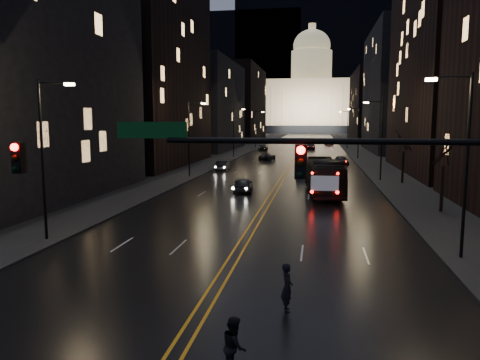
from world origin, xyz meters
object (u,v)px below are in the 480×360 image
at_px(bus, 324,177).
at_px(pedestrian_b, 234,346).
at_px(pedestrian_a, 287,288).
at_px(oncoming_car_a, 243,185).
at_px(traffic_signal, 386,181).
at_px(receding_car_a, 305,169).
at_px(oncoming_car_b, 223,166).

xyz_separation_m(bus, pedestrian_b, (-2.73, -31.87, -0.79)).
bearing_deg(pedestrian_a, oncoming_car_a, -2.00).
bearing_deg(traffic_signal, bus, 92.47).
xyz_separation_m(traffic_signal, oncoming_car_a, (-8.77, 29.51, -4.37)).
relative_size(traffic_signal, bus, 1.49).
distance_m(bus, receding_car_a, 14.12).
height_order(bus, receding_car_a, bus).
distance_m(traffic_signal, pedestrian_b, 6.20).
bearing_deg(bus, receding_car_a, 93.76).
distance_m(oncoming_car_b, pedestrian_b, 50.89).
xyz_separation_m(oncoming_car_a, pedestrian_b, (4.75, -31.51, 0.09)).
xyz_separation_m(pedestrian_a, pedestrian_b, (-1.12, -4.46, -0.06)).
height_order(receding_car_a, pedestrian_a, pedestrian_a).
bearing_deg(bus, oncoming_car_a, 177.85).
height_order(oncoming_car_a, receding_car_a, receding_car_a).
bearing_deg(receding_car_a, oncoming_car_b, 162.82).
xyz_separation_m(receding_car_a, pedestrian_b, (-0.61, -45.81, 0.02)).
distance_m(pedestrian_a, pedestrian_b, 4.60).
relative_size(oncoming_car_a, oncoming_car_b, 1.01).
xyz_separation_m(traffic_signal, bus, (-1.29, 29.87, -3.49)).
bearing_deg(oncoming_car_a, pedestrian_a, 96.96).
height_order(oncoming_car_b, pedestrian_b, pedestrian_b).
relative_size(receding_car_a, pedestrian_a, 2.73).
height_order(bus, pedestrian_a, bus).
relative_size(oncoming_car_b, receding_car_a, 0.89).
bearing_deg(pedestrian_a, oncoming_car_b, -0.01).
relative_size(oncoming_car_a, receding_car_a, 0.89).
height_order(traffic_signal, oncoming_car_a, traffic_signal).
relative_size(traffic_signal, pedestrian_b, 10.55).
xyz_separation_m(traffic_signal, oncoming_car_b, (-14.41, 47.82, -4.40)).
bearing_deg(oncoming_car_b, bus, 124.18).
bearing_deg(pedestrian_b, pedestrian_a, -29.17).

